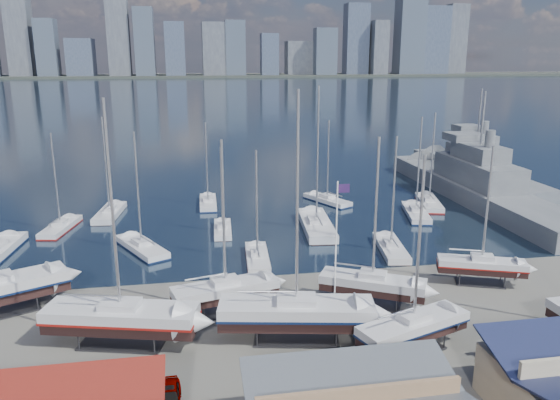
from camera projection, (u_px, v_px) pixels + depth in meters
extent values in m
plane|color=#605E59|center=(300.00, 320.00, 46.28)|extent=(1400.00, 1400.00, 0.00)
cube|color=#1B2E3E|center=(197.00, 92.00, 341.54)|extent=(1400.00, 600.00, 0.40)
cube|color=#2D332D|center=(190.00, 76.00, 588.83)|extent=(1400.00, 80.00, 2.20)
cube|color=#595E66|center=(20.00, 33.00, 549.18)|extent=(22.49, 24.47, 83.83)
cube|color=#3D4756|center=(47.00, 48.00, 550.36)|extent=(19.55, 21.83, 55.97)
cube|color=#475166|center=(81.00, 57.00, 563.88)|extent=(26.03, 30.49, 37.14)
cube|color=#595E66|center=(118.00, 32.00, 553.08)|extent=(21.60, 16.58, 87.63)
cube|color=#3D4756|center=(145.00, 42.00, 561.27)|extent=(19.42, 28.42, 67.60)
cube|color=#475166|center=(175.00, 49.00, 571.13)|extent=(20.24, 23.80, 54.09)
cube|color=#595E66|center=(214.00, 49.00, 574.85)|extent=(24.62, 19.72, 54.00)
cube|color=#3D4756|center=(235.00, 48.00, 576.56)|extent=(20.75, 17.93, 55.97)
cube|color=#475166|center=(269.00, 54.00, 582.70)|extent=(18.36, 16.25, 43.03)
cube|color=#595E66|center=(299.00, 58.00, 607.69)|extent=(28.49, 22.03, 35.69)
cube|color=#3D4756|center=(325.00, 51.00, 593.30)|extent=(23.34, 17.87, 49.11)
cube|color=#475166|center=(356.00, 39.00, 610.57)|extent=(25.35, 19.79, 75.95)
cube|color=#595E66|center=(378.00, 48.00, 610.61)|extent=(17.00, 27.45, 57.67)
cube|color=#3D4756|center=(410.00, 25.00, 610.57)|extent=(29.28, 24.05, 106.04)
cube|color=#475166|center=(432.00, 40.00, 628.96)|extent=(30.82, 28.37, 74.41)
cube|color=#595E66|center=(456.00, 39.00, 635.31)|extent=(21.74, 17.03, 77.48)
cube|color=#52575E|center=(360.00, 396.00, 30.14)|extent=(12.60, 8.40, 1.27)
cube|color=#2D2D33|center=(123.00, 342.00, 42.53)|extent=(7.00, 4.52, 0.16)
cube|color=black|center=(122.00, 324.00, 42.13)|extent=(12.07, 5.72, 0.94)
cube|color=#BABBBF|center=(121.00, 313.00, 41.89)|extent=(12.20, 6.20, 0.94)
cube|color=maroon|center=(121.00, 318.00, 42.00)|extent=(12.32, 6.26, 0.19)
cube|color=#BABBBF|center=(120.00, 304.00, 41.70)|extent=(3.34, 2.66, 0.50)
cylinder|color=#B2B2B7|center=(112.00, 208.00, 39.74)|extent=(0.22, 0.22, 15.85)
cube|color=#2D2D33|center=(226.00, 311.00, 47.82)|extent=(5.51, 3.51, 0.16)
cube|color=black|center=(226.00, 295.00, 47.44)|extent=(9.53, 4.40, 0.74)
cube|color=#BABBBF|center=(225.00, 287.00, 47.25)|extent=(9.62, 4.78, 0.74)
cube|color=#BABBBF|center=(225.00, 281.00, 47.09)|extent=(2.63, 2.07, 0.50)
cylinder|color=#B2B2B7|center=(223.00, 214.00, 45.55)|extent=(0.22, 0.22, 12.51)
cube|color=#2D2D33|center=(296.00, 338.00, 43.24)|extent=(7.11, 4.24, 0.16)
cube|color=black|center=(296.00, 319.00, 42.83)|extent=(12.43, 5.09, 0.97)
cube|color=#BABBBF|center=(296.00, 308.00, 42.59)|extent=(12.53, 5.59, 0.97)
cube|color=#0C1B40|center=(296.00, 313.00, 42.70)|extent=(12.65, 5.65, 0.19)
cube|color=#BABBBF|center=(297.00, 299.00, 42.40)|extent=(3.35, 2.56, 0.50)
cylinder|color=#B2B2B7|center=(297.00, 201.00, 40.38)|extent=(0.22, 0.22, 16.34)
cube|color=#2D2D33|center=(372.00, 304.00, 49.15)|extent=(5.60, 4.51, 0.16)
cube|color=black|center=(372.00, 289.00, 48.77)|extent=(9.20, 6.42, 0.74)
cube|color=#BABBBF|center=(373.00, 281.00, 48.58)|extent=(9.39, 6.76, 0.74)
cube|color=#BABBBF|center=(373.00, 274.00, 48.42)|extent=(2.79, 2.49, 0.50)
cylinder|color=#B2B2B7|center=(376.00, 209.00, 46.89)|extent=(0.22, 0.22, 12.54)
cube|color=#2D2D33|center=(412.00, 350.00, 41.43)|extent=(5.56, 3.92, 0.16)
cube|color=black|center=(413.00, 332.00, 41.05)|extent=(9.41, 5.22, 0.74)
cube|color=#BABBBF|center=(414.00, 323.00, 40.86)|extent=(9.55, 5.59, 0.74)
cube|color=#0C1B40|center=(413.00, 328.00, 40.95)|extent=(9.64, 5.64, 0.15)
cube|color=#BABBBF|center=(414.00, 316.00, 40.70)|extent=(2.70, 2.25, 0.50)
cylinder|color=#B2B2B7|center=(419.00, 240.00, 39.18)|extent=(0.22, 0.22, 12.45)
cube|color=#2D2D33|center=(480.00, 283.00, 53.71)|extent=(5.00, 3.56, 0.16)
cube|color=black|center=(481.00, 269.00, 53.33)|extent=(8.44, 4.78, 0.66)
cube|color=#BABBBF|center=(482.00, 263.00, 53.17)|extent=(8.56, 5.10, 0.66)
cube|color=maroon|center=(481.00, 266.00, 53.24)|extent=(8.65, 5.15, 0.13)
cube|color=#BABBBF|center=(482.00, 257.00, 53.02)|extent=(2.43, 2.03, 0.50)
cylinder|color=#B2B2B7|center=(488.00, 204.00, 51.66)|extent=(0.22, 0.22, 11.17)
cube|color=black|center=(61.00, 232.00, 70.28)|extent=(3.74, 8.96, 0.70)
cube|color=#BABBBF|center=(61.00, 227.00, 70.11)|extent=(4.10, 9.03, 0.70)
cube|color=maroon|center=(61.00, 229.00, 70.19)|extent=(4.14, 9.12, 0.14)
cube|color=#BABBBF|center=(60.00, 222.00, 69.95)|extent=(1.86, 2.42, 0.50)
cylinder|color=#B2B2B7|center=(55.00, 179.00, 68.51)|extent=(0.22, 0.22, 11.77)
cube|color=black|center=(110.00, 218.00, 76.48)|extent=(3.42, 9.81, 0.77)
cube|color=#BABBBF|center=(110.00, 213.00, 76.28)|extent=(3.82, 9.86, 0.77)
cube|color=#BABBBF|center=(109.00, 208.00, 76.12)|extent=(1.89, 2.58, 0.50)
cylinder|color=#B2B2B7|center=(106.00, 164.00, 74.53)|extent=(0.22, 0.22, 12.96)
cube|color=black|center=(142.00, 253.00, 62.87)|extent=(6.39, 9.52, 0.76)
cube|color=#BABBBF|center=(142.00, 247.00, 62.68)|extent=(6.74, 9.71, 0.76)
cube|color=#0C1B40|center=(142.00, 250.00, 62.77)|extent=(6.81, 9.80, 0.15)
cube|color=#BABBBF|center=(141.00, 241.00, 62.52)|extent=(2.52, 2.85, 0.50)
cylinder|color=#B2B2B7|center=(138.00, 189.00, 60.94)|extent=(0.22, 0.22, 12.88)
cube|color=black|center=(223.00, 234.00, 69.47)|extent=(2.27, 7.71, 0.61)
cube|color=#BABBBF|center=(223.00, 229.00, 69.31)|extent=(2.59, 7.73, 0.61)
cube|color=#BABBBF|center=(223.00, 225.00, 69.17)|extent=(1.39, 1.98, 0.50)
cylinder|color=#B2B2B7|center=(222.00, 188.00, 67.92)|extent=(0.22, 0.22, 10.27)
cube|color=black|center=(208.00, 207.00, 81.97)|extent=(2.35, 8.71, 0.69)
cube|color=#BABBBF|center=(208.00, 202.00, 81.79)|extent=(2.71, 8.72, 0.69)
cube|color=#0C1B40|center=(208.00, 204.00, 81.87)|extent=(2.74, 8.81, 0.14)
cube|color=#BABBBF|center=(208.00, 199.00, 81.64)|extent=(1.52, 2.21, 0.50)
cylinder|color=#B2B2B7|center=(207.00, 162.00, 80.21)|extent=(0.22, 0.22, 11.67)
cube|color=black|center=(257.00, 263.00, 59.67)|extent=(2.66, 8.62, 0.68)
cube|color=#BABBBF|center=(257.00, 257.00, 59.50)|extent=(3.01, 8.65, 0.68)
cube|color=maroon|center=(257.00, 260.00, 59.58)|extent=(3.04, 8.74, 0.14)
cube|color=#BABBBF|center=(257.00, 252.00, 59.35)|extent=(1.58, 2.23, 0.50)
cylinder|color=#B2B2B7|center=(257.00, 204.00, 57.95)|extent=(0.22, 0.22, 11.47)
cube|color=black|center=(316.00, 232.00, 70.62)|extent=(4.17, 12.89, 1.01)
cube|color=#BABBBF|center=(316.00, 225.00, 70.36)|extent=(4.70, 12.94, 1.01)
cube|color=#BABBBF|center=(316.00, 219.00, 70.17)|extent=(2.41, 3.35, 0.50)
cylinder|color=#B2B2B7|center=(318.00, 155.00, 68.05)|extent=(0.22, 0.22, 17.10)
cube|color=black|center=(327.00, 204.00, 83.49)|extent=(5.74, 8.73, 0.70)
cube|color=#BABBBF|center=(327.00, 200.00, 83.31)|extent=(6.07, 8.89, 0.70)
cube|color=#0C1B40|center=(327.00, 202.00, 83.39)|extent=(6.13, 8.98, 0.14)
cube|color=#BABBBF|center=(327.00, 196.00, 83.16)|extent=(2.28, 2.60, 0.50)
cylinder|color=#B2B2B7|center=(328.00, 160.00, 81.72)|extent=(0.22, 0.22, 11.77)
cube|color=black|center=(390.00, 254.00, 62.63)|extent=(3.59, 9.46, 0.74)
cube|color=#BABBBF|center=(391.00, 247.00, 62.44)|extent=(3.98, 9.52, 0.74)
cube|color=#BABBBF|center=(391.00, 242.00, 62.29)|extent=(1.89, 2.52, 0.50)
cylinder|color=#B2B2B7|center=(394.00, 192.00, 60.76)|extent=(0.22, 0.22, 12.46)
cube|color=black|center=(415.00, 218.00, 76.53)|extent=(4.50, 9.88, 0.77)
cube|color=#BABBBF|center=(416.00, 213.00, 76.34)|extent=(4.89, 9.97, 0.77)
cube|color=#0C1B40|center=(416.00, 215.00, 76.43)|extent=(4.94, 10.07, 0.15)
cube|color=#BABBBF|center=(416.00, 208.00, 76.17)|extent=(2.14, 2.72, 0.50)
cylinder|color=#B2B2B7|center=(419.00, 164.00, 74.58)|extent=(0.22, 0.22, 12.97)
cube|color=black|center=(429.00, 207.00, 81.80)|extent=(4.65, 9.90, 0.77)
cube|color=#BABBBF|center=(429.00, 202.00, 81.60)|extent=(5.04, 10.00, 0.77)
cube|color=maroon|center=(429.00, 205.00, 81.69)|extent=(5.09, 10.10, 0.15)
cube|color=#BABBBF|center=(429.00, 198.00, 81.44)|extent=(2.17, 2.74, 0.50)
cylinder|color=#B2B2B7|center=(432.00, 157.00, 79.84)|extent=(0.22, 0.22, 13.00)
cube|color=slate|center=(476.00, 197.00, 85.10)|extent=(7.90, 48.83, 4.39)
cube|color=slate|center=(478.00, 172.00, 84.08)|extent=(6.28, 17.10, 3.60)
cube|color=slate|center=(480.00, 152.00, 83.31)|extent=(4.70, 9.77, 2.40)
cube|color=slate|center=(465.00, 137.00, 87.52)|extent=(5.48, 4.89, 1.20)
cylinder|color=#B2B2B7|center=(483.00, 118.00, 81.98)|extent=(0.30, 0.30, 8.00)
cube|color=slate|center=(474.00, 176.00, 100.17)|extent=(6.48, 39.89, 3.59)
cube|color=slate|center=(476.00, 157.00, 99.25)|extent=(5.14, 13.97, 3.60)
cube|color=slate|center=(477.00, 140.00, 98.49)|extent=(3.85, 7.98, 2.40)
cube|color=slate|center=(467.00, 128.00, 101.85)|extent=(4.48, 4.00, 1.20)
cylinder|color=#B2B2B7|center=(480.00, 111.00, 97.16)|extent=(0.30, 0.30, 8.00)
imported|color=gray|center=(169.00, 396.00, 34.84)|extent=(1.66, 3.94, 1.33)
imported|color=gray|center=(293.00, 382.00, 36.21)|extent=(4.79, 2.90, 1.49)
imported|color=gray|center=(403.00, 387.00, 35.78)|extent=(2.44, 4.81, 1.30)
imported|color=gray|center=(516.00, 364.00, 38.32)|extent=(2.59, 5.26, 1.47)
cylinder|color=white|center=(336.00, 252.00, 45.01)|extent=(0.12, 0.12, 12.04)
cube|color=#291541|center=(344.00, 188.00, 43.71)|extent=(1.00, 0.05, 0.70)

